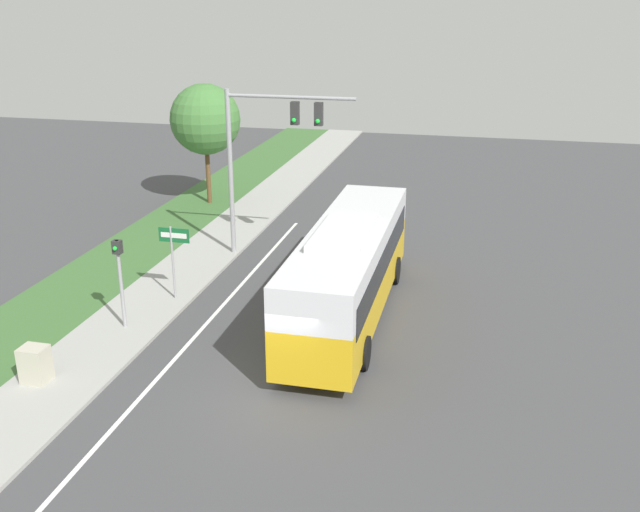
% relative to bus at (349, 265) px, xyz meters
% --- Properties ---
extents(ground_plane, '(80.00, 80.00, 0.00)m').
position_rel_bus_xyz_m(ground_plane, '(-0.98, -4.96, -1.92)').
color(ground_plane, '#424244').
extents(sidewalk, '(2.80, 80.00, 0.12)m').
position_rel_bus_xyz_m(sidewalk, '(-7.18, -4.96, -1.86)').
color(sidewalk, '#9E9E99').
rests_on(sidewalk, ground_plane).
extents(lane_divider_near, '(0.14, 30.00, 0.01)m').
position_rel_bus_xyz_m(lane_divider_near, '(-4.58, -4.96, -1.91)').
color(lane_divider_near, silver).
rests_on(lane_divider_near, ground_plane).
extents(bus, '(2.59, 11.20, 3.49)m').
position_rel_bus_xyz_m(bus, '(0.00, 0.00, 0.00)').
color(bus, gold).
rests_on(bus, ground_plane).
extents(signal_gantry, '(5.34, 0.41, 7.00)m').
position_rel_bus_xyz_m(signal_gantry, '(-4.53, 5.11, 3.00)').
color(signal_gantry, '#939399').
rests_on(signal_gantry, ground_plane).
extents(pedestrian_signal, '(0.28, 0.34, 3.14)m').
position_rel_bus_xyz_m(pedestrian_signal, '(-7.04, -2.70, 0.22)').
color(pedestrian_signal, '#939399').
rests_on(pedestrian_signal, ground_plane).
extents(street_sign, '(1.15, 0.08, 2.84)m').
position_rel_bus_xyz_m(street_sign, '(-6.34, -0.10, 0.08)').
color(street_sign, '#939399').
rests_on(street_sign, ground_plane).
extents(utility_cabinet, '(0.74, 0.63, 1.07)m').
position_rel_bus_xyz_m(utility_cabinet, '(-7.76, -6.55, -1.26)').
color(utility_cabinet, '#B7B29E').
rests_on(utility_cabinet, sidewalk).
extents(roadside_tree, '(3.62, 3.62, 6.22)m').
position_rel_bus_xyz_m(roadside_tree, '(-9.97, 12.24, 2.59)').
color(roadside_tree, brown).
rests_on(roadside_tree, grass_verge).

